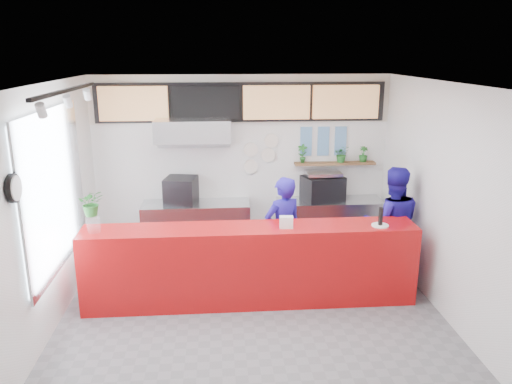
% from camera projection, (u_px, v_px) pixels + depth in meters
% --- Properties ---
extents(floor, '(5.00, 5.00, 0.00)m').
position_uv_depth(floor, '(253.00, 316.00, 6.58)').
color(floor, slate).
rests_on(floor, ground).
extents(ceiling, '(5.00, 5.00, 0.00)m').
position_uv_depth(ceiling, '(252.00, 84.00, 5.76)').
color(ceiling, silver).
extents(wall_back, '(5.00, 0.00, 5.00)m').
position_uv_depth(wall_back, '(242.00, 164.00, 8.57)').
color(wall_back, white).
rests_on(wall_back, ground).
extents(wall_left, '(0.00, 5.00, 5.00)m').
position_uv_depth(wall_left, '(45.00, 213.00, 5.98)').
color(wall_left, white).
rests_on(wall_left, ground).
extents(wall_right, '(0.00, 5.00, 5.00)m').
position_uv_depth(wall_right, '(448.00, 203.00, 6.36)').
color(wall_right, white).
rests_on(wall_right, ground).
extents(service_counter, '(4.50, 0.60, 1.10)m').
position_uv_depth(service_counter, '(250.00, 265.00, 6.82)').
color(service_counter, '#AD0C0D').
rests_on(service_counter, ground).
extents(cream_band, '(5.00, 0.02, 0.80)m').
position_uv_depth(cream_band, '(242.00, 99.00, 8.26)').
color(cream_band, beige).
rests_on(cream_band, wall_back).
extents(prep_bench, '(1.80, 0.60, 0.90)m').
position_uv_depth(prep_bench, '(197.00, 228.00, 8.51)').
color(prep_bench, '#B2B5BA').
rests_on(prep_bench, ground).
extents(panini_oven, '(0.58, 0.58, 0.45)m').
position_uv_depth(panini_oven, '(181.00, 191.00, 8.31)').
color(panini_oven, black).
rests_on(panini_oven, prep_bench).
extents(extraction_hood, '(1.20, 0.70, 0.35)m').
position_uv_depth(extraction_hood, '(193.00, 130.00, 8.00)').
color(extraction_hood, '#B2B5BA').
rests_on(extraction_hood, ceiling).
extents(hood_lip, '(1.20, 0.69, 0.31)m').
position_uv_depth(hood_lip, '(193.00, 142.00, 8.05)').
color(hood_lip, '#B2B5BA').
rests_on(hood_lip, ceiling).
extents(right_bench, '(1.80, 0.60, 0.90)m').
position_uv_depth(right_bench, '(329.00, 225.00, 8.68)').
color(right_bench, '#B2B5BA').
rests_on(right_bench, ground).
extents(espresso_machine, '(0.76, 0.63, 0.42)m').
position_uv_depth(espresso_machine, '(323.00, 188.00, 8.49)').
color(espresso_machine, black).
rests_on(espresso_machine, right_bench).
extents(espresso_tray, '(0.59, 0.42, 0.05)m').
position_uv_depth(espresso_tray, '(323.00, 173.00, 8.42)').
color(espresso_tray, '#B9BBC1').
rests_on(espresso_tray, espresso_machine).
extents(herb_shelf, '(1.40, 0.18, 0.04)m').
position_uv_depth(herb_shelf, '(335.00, 163.00, 8.60)').
color(herb_shelf, brown).
rests_on(herb_shelf, wall_back).
extents(menu_board_far_left, '(1.10, 0.10, 0.55)m').
position_uv_depth(menu_board_far_left, '(134.00, 104.00, 8.04)').
color(menu_board_far_left, tan).
rests_on(menu_board_far_left, wall_back).
extents(menu_board_mid_left, '(1.10, 0.10, 0.55)m').
position_uv_depth(menu_board_mid_left, '(206.00, 103.00, 8.12)').
color(menu_board_mid_left, black).
rests_on(menu_board_mid_left, wall_back).
extents(menu_board_mid_right, '(1.10, 0.10, 0.55)m').
position_uv_depth(menu_board_mid_right, '(276.00, 102.00, 8.21)').
color(menu_board_mid_right, tan).
rests_on(menu_board_mid_right, wall_back).
extents(menu_board_far_right, '(1.10, 0.10, 0.55)m').
position_uv_depth(menu_board_far_right, '(346.00, 102.00, 8.30)').
color(menu_board_far_right, tan).
rests_on(menu_board_far_right, wall_back).
extents(soffit, '(4.80, 0.04, 0.65)m').
position_uv_depth(soffit, '(242.00, 102.00, 8.24)').
color(soffit, black).
rests_on(soffit, wall_back).
extents(window_pane, '(0.04, 2.20, 1.90)m').
position_uv_depth(window_pane, '(53.00, 190.00, 6.22)').
color(window_pane, silver).
rests_on(window_pane, wall_left).
extents(window_frame, '(0.03, 2.30, 2.00)m').
position_uv_depth(window_frame, '(55.00, 190.00, 6.22)').
color(window_frame, '#B2B5BA').
rests_on(window_frame, wall_left).
extents(wall_clock_rim, '(0.05, 0.30, 0.30)m').
position_uv_depth(wall_clock_rim, '(13.00, 188.00, 4.97)').
color(wall_clock_rim, black).
rests_on(wall_clock_rim, wall_left).
extents(wall_clock_face, '(0.02, 0.26, 0.26)m').
position_uv_depth(wall_clock_face, '(16.00, 188.00, 4.98)').
color(wall_clock_face, white).
rests_on(wall_clock_face, wall_left).
extents(track_rail, '(0.05, 2.40, 0.04)m').
position_uv_depth(track_rail, '(67.00, 90.00, 5.62)').
color(track_rail, black).
rests_on(track_rail, ceiling).
extents(dec_plate_a, '(0.24, 0.03, 0.24)m').
position_uv_depth(dec_plate_a, '(251.00, 150.00, 8.48)').
color(dec_plate_a, silver).
rests_on(dec_plate_a, wall_back).
extents(dec_plate_b, '(0.24, 0.03, 0.24)m').
position_uv_depth(dec_plate_b, '(268.00, 155.00, 8.53)').
color(dec_plate_b, silver).
rests_on(dec_plate_b, wall_back).
extents(dec_plate_c, '(0.24, 0.03, 0.24)m').
position_uv_depth(dec_plate_c, '(251.00, 167.00, 8.57)').
color(dec_plate_c, silver).
rests_on(dec_plate_c, wall_back).
extents(dec_plate_d, '(0.24, 0.03, 0.24)m').
position_uv_depth(dec_plate_d, '(271.00, 141.00, 8.47)').
color(dec_plate_d, silver).
rests_on(dec_plate_d, wall_back).
extents(photo_frame_a, '(0.20, 0.02, 0.25)m').
position_uv_depth(photo_frame_a, '(306.00, 134.00, 8.50)').
color(photo_frame_a, '#598CBF').
rests_on(photo_frame_a, wall_back).
extents(photo_frame_b, '(0.20, 0.02, 0.25)m').
position_uv_depth(photo_frame_b, '(324.00, 134.00, 8.52)').
color(photo_frame_b, '#598CBF').
rests_on(photo_frame_b, wall_back).
extents(photo_frame_c, '(0.20, 0.02, 0.25)m').
position_uv_depth(photo_frame_c, '(341.00, 134.00, 8.54)').
color(photo_frame_c, '#598CBF').
rests_on(photo_frame_c, wall_back).
extents(photo_frame_d, '(0.20, 0.02, 0.25)m').
position_uv_depth(photo_frame_d, '(306.00, 149.00, 8.57)').
color(photo_frame_d, '#598CBF').
rests_on(photo_frame_d, wall_back).
extents(photo_frame_e, '(0.20, 0.02, 0.25)m').
position_uv_depth(photo_frame_e, '(323.00, 148.00, 8.59)').
color(photo_frame_e, '#598CBF').
rests_on(photo_frame_e, wall_back).
extents(photo_frame_f, '(0.20, 0.02, 0.25)m').
position_uv_depth(photo_frame_f, '(340.00, 148.00, 8.61)').
color(photo_frame_f, '#598CBF').
rests_on(photo_frame_f, wall_back).
extents(staff_center, '(0.71, 0.61, 1.65)m').
position_uv_depth(staff_center, '(283.00, 232.00, 7.27)').
color(staff_center, '#201591').
rests_on(staff_center, ground).
extents(staff_right, '(0.95, 0.78, 1.77)m').
position_uv_depth(staff_right, '(391.00, 225.00, 7.40)').
color(staff_right, '#201591').
rests_on(staff_right, ground).
extents(herb_a, '(0.20, 0.17, 0.32)m').
position_uv_depth(herb_a, '(302.00, 153.00, 8.50)').
color(herb_a, '#256A26').
rests_on(herb_a, herb_shelf).
extents(herb_c, '(0.28, 0.25, 0.28)m').
position_uv_depth(herb_c, '(342.00, 154.00, 8.56)').
color(herb_c, '#256A26').
rests_on(herb_c, herb_shelf).
extents(herb_d, '(0.15, 0.14, 0.27)m').
position_uv_depth(herb_d, '(363.00, 154.00, 8.59)').
color(herb_d, '#256A26').
rests_on(herb_d, herb_shelf).
extents(glass_vase, '(0.22, 0.22, 0.21)m').
position_uv_depth(glass_vase, '(94.00, 224.00, 6.47)').
color(glass_vase, white).
rests_on(glass_vase, service_counter).
extents(basil_vase, '(0.37, 0.34, 0.34)m').
position_uv_depth(basil_vase, '(92.00, 203.00, 6.39)').
color(basil_vase, '#256A26').
rests_on(basil_vase, glass_vase).
extents(napkin_holder, '(0.19, 0.13, 0.16)m').
position_uv_depth(napkin_holder, '(286.00, 222.00, 6.62)').
color(napkin_holder, white).
rests_on(napkin_holder, service_counter).
extents(white_plate, '(0.23, 0.23, 0.02)m').
position_uv_depth(white_plate, '(380.00, 225.00, 6.70)').
color(white_plate, white).
rests_on(white_plate, service_counter).
extents(pepper_mill, '(0.07, 0.07, 0.24)m').
position_uv_depth(pepper_mill, '(381.00, 216.00, 6.67)').
color(pepper_mill, black).
rests_on(pepper_mill, white_plate).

